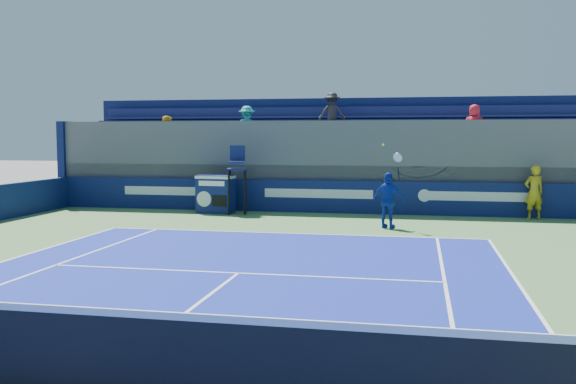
% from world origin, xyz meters
% --- Properties ---
extents(ball_person, '(0.77, 0.62, 1.83)m').
position_xyz_m(ball_person, '(7.42, 16.69, 0.93)').
color(ball_person, gold).
rests_on(ball_person, apron).
extents(tennis_net, '(11.65, 0.08, 1.10)m').
position_xyz_m(tennis_net, '(0.00, 0.00, 0.56)').
color(tennis_net, black).
rests_on(tennis_net, ground).
extents(back_hoarding, '(20.40, 0.21, 1.20)m').
position_xyz_m(back_hoarding, '(0.00, 17.10, 0.60)').
color(back_hoarding, '#0D174D').
rests_on(back_hoarding, ground).
extents(match_clock, '(1.39, 0.86, 1.40)m').
position_xyz_m(match_clock, '(-3.66, 16.22, 0.74)').
color(match_clock, '#101A53').
rests_on(match_clock, ground).
extents(umpire_chair, '(0.83, 0.83, 2.48)m').
position_xyz_m(umpire_chair, '(-2.81, 16.14, 1.53)').
color(umpire_chair, black).
rests_on(umpire_chair, ground).
extents(tennis_player, '(1.08, 0.74, 2.57)m').
position_xyz_m(tennis_player, '(2.70, 13.56, 0.87)').
color(tennis_player, '#13329E').
rests_on(tennis_player, apron).
extents(stadium_seating, '(21.00, 4.05, 4.55)m').
position_xyz_m(stadium_seating, '(-0.01, 19.15, 1.85)').
color(stadium_seating, '#57575D').
rests_on(stadium_seating, ground).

